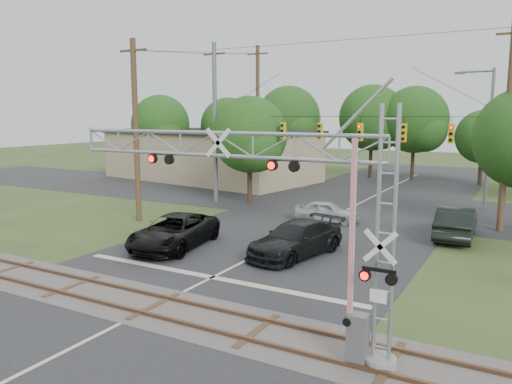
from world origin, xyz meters
The scene contains 14 objects.
ground centered at (0.00, 0.00, 0.00)m, with size 160.00×160.00×0.00m, color #344721.
road_main centered at (0.00, 10.00, 0.01)m, with size 14.00×90.00×0.02m, color #242426.
road_cross centered at (0.00, 24.00, 0.01)m, with size 90.00×12.00×0.02m, color #242426.
railroad_track centered at (0.00, 2.00, 0.03)m, with size 90.00×3.20×0.17m.
crossing_gantry centered at (4.73, 1.64, 4.20)m, with size 10.57×0.86×6.75m.
traffic_signal_span centered at (0.91, 20.00, 5.69)m, with size 19.34×0.36×11.50m.
pickup_black centered at (-4.21, 8.42, 0.80)m, with size 2.67×5.79×1.61m, color black.
car_dark centered at (1.60, 10.00, 0.79)m, with size 2.22×5.46×1.58m, color black.
sedan_silver centered at (0.18, 17.56, 0.65)m, with size 1.54×3.84×1.31m, color #B0B5B8.
suv_dark centered at (7.57, 17.09, 0.85)m, with size 1.79×5.14×1.69m, color black.
commercial_building centered at (-17.50, 30.97, 2.46)m, with size 22.40×13.91×4.91m.
streetlight centered at (7.99, 26.58, 5.31)m, with size 2.53×0.26×9.50m.
utility_poles centered at (3.67, 23.37, 6.44)m, with size 25.96×26.92×14.32m.
treeline centered at (-1.70, 33.60, 5.43)m, with size 50.41×25.38×9.46m.
Camera 1 is at (10.87, -10.37, 6.49)m, focal length 35.00 mm.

